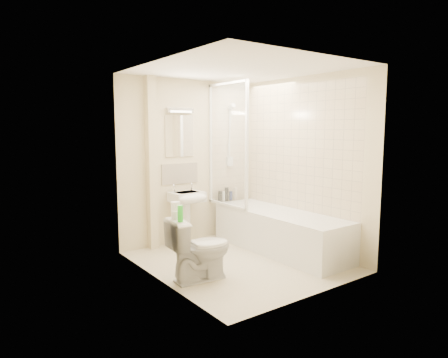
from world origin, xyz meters
TOP-DOWN VIEW (x-y plane):
  - floor at (0.00, 0.00)m, footprint 2.50×2.50m
  - wall_back at (0.00, 1.25)m, footprint 2.20×0.02m
  - wall_left at (-1.10, 0.00)m, footprint 0.02×2.50m
  - wall_right at (1.10, 0.00)m, footprint 0.02×2.50m
  - ceiling at (0.00, 0.00)m, footprint 2.20×2.50m
  - tile_back at (0.75, 1.24)m, footprint 0.70×0.01m
  - tile_right at (1.09, 0.04)m, footprint 0.01×2.10m
  - pipe_boxing at (-0.62, 1.19)m, footprint 0.12×0.12m
  - splashback at (-0.14, 1.24)m, footprint 0.60×0.02m
  - mirror at (-0.14, 1.24)m, footprint 0.46×0.01m
  - strip_light at (-0.14, 1.22)m, footprint 0.42×0.07m
  - bathtub at (0.75, 0.04)m, footprint 0.70×2.10m
  - shower_screen at (0.40, 0.80)m, footprint 0.04×0.92m
  - shower_fixture at (0.75, 1.19)m, footprint 0.10×0.16m
  - pedestal_sink at (-0.14, 1.01)m, footprint 0.46×0.44m
  - bottle_black_a at (0.53, 1.16)m, footprint 0.06×0.06m
  - bottle_white_a at (0.59, 1.16)m, footprint 0.05×0.05m
  - bottle_black_b at (0.65, 1.16)m, footprint 0.06×0.06m
  - bottle_blue at (0.74, 1.16)m, footprint 0.05×0.05m
  - bottle_cream at (0.83, 1.16)m, footprint 0.06×0.06m
  - toilet at (-0.72, -0.21)m, footprint 0.53×0.78m
  - toilet_roll_lower at (-0.99, -0.16)m, footprint 0.11×0.11m
  - toilet_roll_upper at (-0.98, -0.12)m, footprint 0.10×0.10m
  - green_bottle at (-1.02, -0.30)m, footprint 0.06×0.06m

SIDE VIEW (x-z plane):
  - floor at x=0.00m, z-range 0.00..0.00m
  - bathtub at x=0.75m, z-range 0.01..0.56m
  - toilet at x=-0.72m, z-range 0.00..0.72m
  - bottle_blue at x=0.74m, z-range 0.55..0.69m
  - pedestal_sink at x=-0.14m, z-range 0.18..1.07m
  - bottle_white_a at x=0.59m, z-range 0.55..0.70m
  - bottle_black_a at x=0.53m, z-range 0.55..0.72m
  - bottle_cream at x=0.83m, z-range 0.55..0.74m
  - bottle_black_b at x=0.65m, z-range 0.55..0.76m
  - toilet_roll_lower at x=-0.99m, z-range 0.72..0.81m
  - green_bottle at x=-1.02m, z-range 0.72..0.90m
  - toilet_roll_upper at x=-0.98m, z-range 0.81..0.90m
  - splashback at x=-0.14m, z-range 0.88..1.18m
  - wall_back at x=0.00m, z-range 0.00..2.40m
  - wall_left at x=-1.10m, z-range 0.00..2.40m
  - wall_right at x=1.10m, z-range 0.00..2.40m
  - pipe_boxing at x=-0.62m, z-range 0.00..2.40m
  - tile_back at x=0.75m, z-range 0.55..2.30m
  - tile_right at x=1.09m, z-range 0.55..2.30m
  - shower_screen at x=0.40m, z-range 0.55..2.35m
  - shower_fixture at x=0.75m, z-range 1.05..2.04m
  - mirror at x=-0.14m, z-range 1.28..1.88m
  - strip_light at x=-0.14m, z-range 1.92..1.98m
  - ceiling at x=0.00m, z-range 2.39..2.41m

